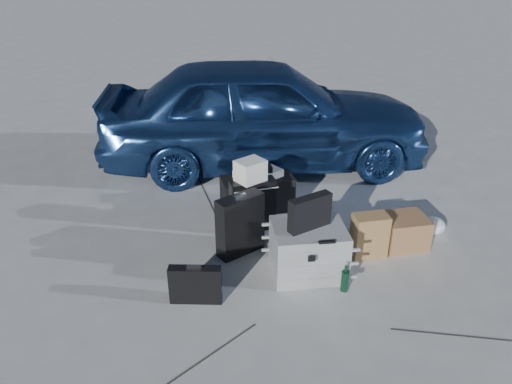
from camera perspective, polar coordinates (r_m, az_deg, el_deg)
ground at (r=4.41m, az=6.36°, el=-10.49°), size 60.00×60.00×0.00m
car at (r=6.45m, az=0.91°, el=9.10°), size 4.44×3.08×1.40m
pelican_case at (r=4.44m, az=5.99°, el=-6.59°), size 0.76×0.70×0.46m
laptop_bag at (r=4.25m, az=6.17°, el=-2.34°), size 0.41×0.14×0.30m
briefcase at (r=4.14m, az=-6.94°, el=-10.48°), size 0.42×0.28×0.33m
suitcase_left at (r=4.66m, az=-1.82°, el=-3.78°), size 0.48×0.25×0.59m
suitcase_right at (r=5.04m, az=-0.38°, el=-1.49°), size 0.48×0.24×0.55m
white_carton at (r=4.88m, az=-0.65°, el=2.46°), size 0.31×0.27×0.21m
duffel_bag at (r=5.44m, az=0.16°, el=-0.18°), size 0.82×0.49×0.39m
flat_box_white at (r=5.36m, az=0.26°, el=2.13°), size 0.51×0.43×0.08m
flat_box_black at (r=5.33m, az=0.22°, el=2.81°), size 0.33×0.27×0.06m
kraft_bag at (r=4.77m, az=12.83°, el=-4.87°), size 0.36×0.27×0.42m
cardboard_box at (r=5.03m, az=16.52°, el=-4.32°), size 0.49×0.46×0.31m
plastic_bag at (r=5.36m, az=19.33°, el=-3.65°), size 0.34×0.30×0.17m
green_bottle at (r=4.31m, az=10.15°, el=-9.61°), size 0.07×0.07×0.26m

